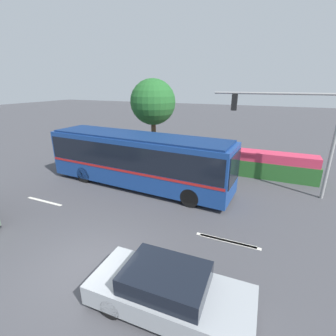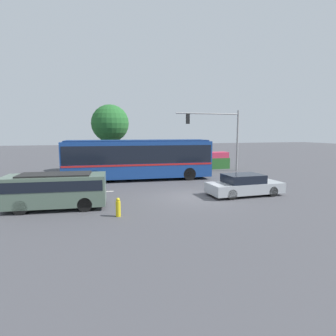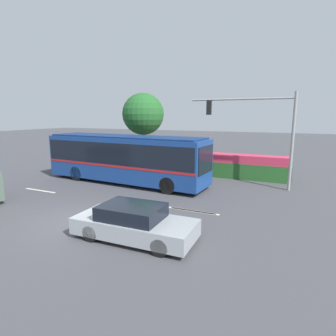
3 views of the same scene
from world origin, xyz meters
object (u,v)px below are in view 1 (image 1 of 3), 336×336
at_px(sedan_foreground, 169,291).
at_px(street_tree_left, 153,102).
at_px(city_bus, 138,157).
at_px(traffic_light_pole, 298,124).

height_order(sedan_foreground, street_tree_left, street_tree_left).
relative_size(city_bus, traffic_light_pole, 1.83).
relative_size(sedan_foreground, street_tree_left, 0.71).
bearing_deg(city_bus, street_tree_left, 110.63).
relative_size(traffic_light_pole, street_tree_left, 1.00).
distance_m(sedan_foreground, traffic_light_pole, 10.71).
xyz_separation_m(sedan_foreground, street_tree_left, (-6.81, 12.76, 3.95)).
relative_size(city_bus, street_tree_left, 1.83).
xyz_separation_m(city_bus, traffic_light_pole, (8.37, 2.40, 2.16)).
xyz_separation_m(city_bus, street_tree_left, (-1.68, 5.51, 2.75)).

